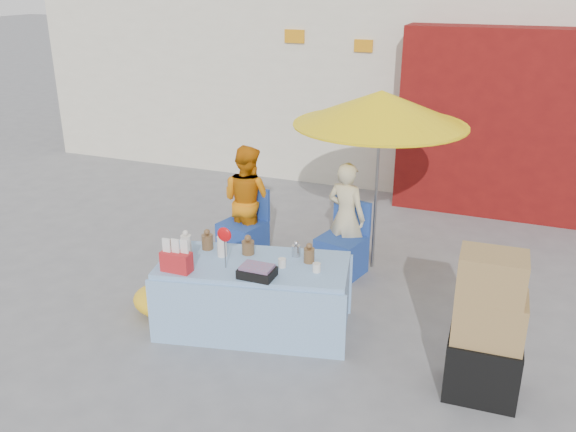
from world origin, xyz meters
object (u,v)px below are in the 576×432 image
at_px(vendor_orange, 247,200).
at_px(vendor_beige, 346,217).
at_px(chair_right, 342,253).
at_px(box_stack, 486,332).
at_px(market_table, 254,295).
at_px(umbrella, 381,109).
at_px(chair_left, 244,237).

distance_m(vendor_orange, vendor_beige, 1.25).
relative_size(chair_right, box_stack, 0.67).
relative_size(market_table, umbrella, 0.94).
relative_size(chair_left, vendor_beige, 0.65).
distance_m(chair_left, umbrella, 2.27).
bearing_deg(vendor_beige, umbrella, -139.07).
bearing_deg(box_stack, vendor_orange, 148.29).
distance_m(chair_left, chair_right, 1.25).
distance_m(chair_left, vendor_orange, 0.45).
relative_size(umbrella, box_stack, 1.64).
distance_m(vendor_orange, umbrella, 1.97).
xyz_separation_m(chair_right, umbrella, (0.30, 0.28, 1.64)).
bearing_deg(chair_right, umbrella, 58.24).
bearing_deg(chair_left, chair_right, 14.36).
xyz_separation_m(chair_right, vendor_orange, (-1.25, 0.13, 0.43)).
xyz_separation_m(chair_left, vendor_orange, (-0.00, 0.13, 0.43)).
height_order(market_table, box_stack, box_stack).
bearing_deg(vendor_beige, market_table, 88.45).
relative_size(chair_left, vendor_orange, 0.62).
distance_m(market_table, chair_right, 1.52).
height_order(market_table, vendor_beige, vendor_beige).
relative_size(market_table, chair_left, 2.32).
height_order(umbrella, box_stack, umbrella).
bearing_deg(vendor_orange, box_stack, 162.65).
bearing_deg(vendor_orange, market_table, 131.19).
relative_size(chair_right, vendor_beige, 0.65).
height_order(market_table, chair_left, market_table).
relative_size(vendor_orange, vendor_beige, 1.06).
distance_m(chair_right, box_stack, 2.42).
xyz_separation_m(chair_left, vendor_beige, (1.25, 0.13, 0.39)).
relative_size(market_table, box_stack, 1.54).
bearing_deg(box_stack, chair_right, 135.15).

